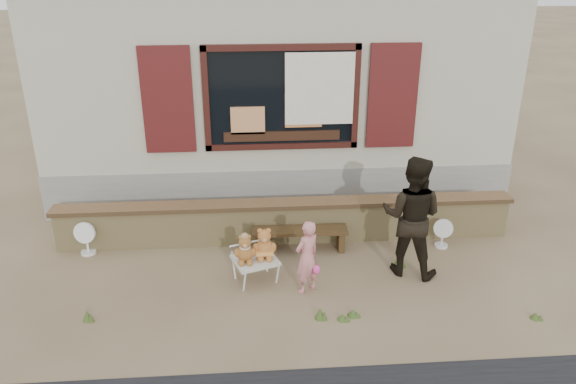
{
  "coord_description": "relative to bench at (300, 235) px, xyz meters",
  "views": [
    {
      "loc": [
        -0.56,
        -6.84,
        4.22
      ],
      "look_at": [
        0.0,
        0.6,
        1.0
      ],
      "focal_mm": 35.0,
      "sensor_mm": 36.0,
      "label": 1
    }
  ],
  "objects": [
    {
      "name": "brick_wall",
      "position": [
        -0.18,
        0.35,
        0.07
      ],
      "size": [
        7.1,
        0.36,
        0.67
      ],
      "color": "tan",
      "rests_on": "ground"
    },
    {
      "name": "fan_right",
      "position": [
        2.2,
        -0.04,
        -0.03
      ],
      "size": [
        0.31,
        0.2,
        0.48
      ],
      "rotation": [
        0.0,
        0.0,
        -0.3
      ],
      "color": "silver",
      "rests_on": "ground"
    },
    {
      "name": "adult",
      "position": [
        1.47,
        -0.71,
        0.6
      ],
      "size": [
        1.05,
        0.97,
        1.74
      ],
      "primitive_type": "imported",
      "rotation": [
        0.0,
        0.0,
        2.68
      ],
      "color": "black",
      "rests_on": "ground"
    },
    {
      "name": "fan_left",
      "position": [
        -3.2,
        0.15,
        -0.0
      ],
      "size": [
        0.34,
        0.22,
        0.53
      ],
      "rotation": [
        0.0,
        0.0,
        -0.18
      ],
      "color": "white",
      "rests_on": "ground"
    },
    {
      "name": "teddy_bear_left",
      "position": [
        -0.82,
        -0.85,
        0.28
      ],
      "size": [
        0.36,
        0.34,
        0.4
      ],
      "primitive_type": null,
      "rotation": [
        0.0,
        0.0,
        0.34
      ],
      "color": "brown",
      "rests_on": "folding_chair"
    },
    {
      "name": "folding_chair",
      "position": [
        -0.69,
        -0.8,
        0.05
      ],
      "size": [
        0.7,
        0.66,
        0.35
      ],
      "rotation": [
        0.0,
        0.0,
        0.34
      ],
      "color": "beige",
      "rests_on": "ground"
    },
    {
      "name": "grass_tufts",
      "position": [
        0.4,
        -1.37,
        -0.2
      ],
      "size": [
        5.68,
        1.53,
        0.16
      ],
      "color": "#3C5221",
      "rests_on": "ground"
    },
    {
      "name": "bench",
      "position": [
        0.0,
        0.0,
        0.0
      ],
      "size": [
        1.44,
        0.33,
        0.37
      ],
      "rotation": [
        0.0,
        0.0,
        -0.02
      ],
      "color": "#362613",
      "rests_on": "ground"
    },
    {
      "name": "teddy_bear_right",
      "position": [
        -0.56,
        -0.76,
        0.3
      ],
      "size": [
        0.4,
        0.37,
        0.44
      ],
      "primitive_type": null,
      "rotation": [
        0.0,
        0.0,
        0.34
      ],
      "color": "#9D5F2B",
      "rests_on": "folding_chair"
    },
    {
      "name": "child",
      "position": [
        -0.01,
        -1.1,
        0.25
      ],
      "size": [
        0.45,
        0.42,
        1.04
      ],
      "primitive_type": "imported",
      "rotation": [
        0.0,
        0.0,
        3.77
      ],
      "color": "pink",
      "rests_on": "ground"
    },
    {
      "name": "ground",
      "position": [
        -0.18,
        -0.65,
        -0.27
      ],
      "size": [
        80.0,
        80.0,
        0.0
      ],
      "primitive_type": "plane",
      "color": "brown",
      "rests_on": "ground"
    },
    {
      "name": "shopfront",
      "position": [
        -0.18,
        3.84,
        1.73
      ],
      "size": [
        8.04,
        5.13,
        4.0
      ],
      "color": "#A49C85",
      "rests_on": "ground"
    }
  ]
}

